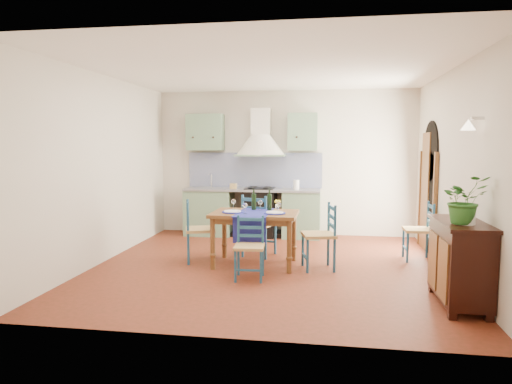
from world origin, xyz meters
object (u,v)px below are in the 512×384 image
potted_plant (464,200)px  dining_table (255,218)px  chair_near (250,247)px  sideboard (460,260)px

potted_plant → dining_table: bearing=149.0°
chair_near → sideboard: size_ratio=0.78×
sideboard → potted_plant: bearing=-100.2°
potted_plant → chair_near: bearing=161.9°
sideboard → potted_plant: 0.70m
dining_table → potted_plant: size_ratio=2.43×
sideboard → potted_plant: potted_plant is taller
chair_near → sideboard: (2.44, -0.64, 0.08)m
dining_table → chair_near: bearing=-87.0°
sideboard → potted_plant: size_ratio=2.05×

